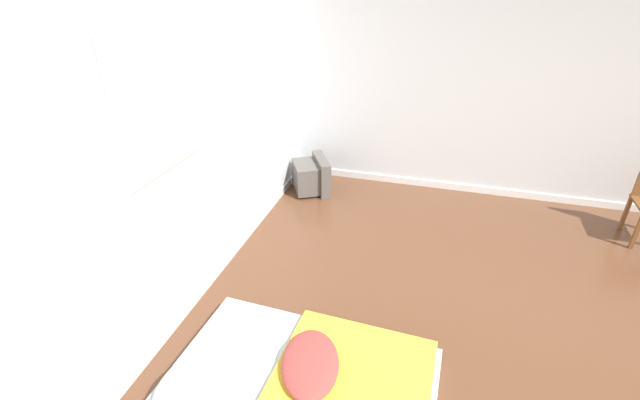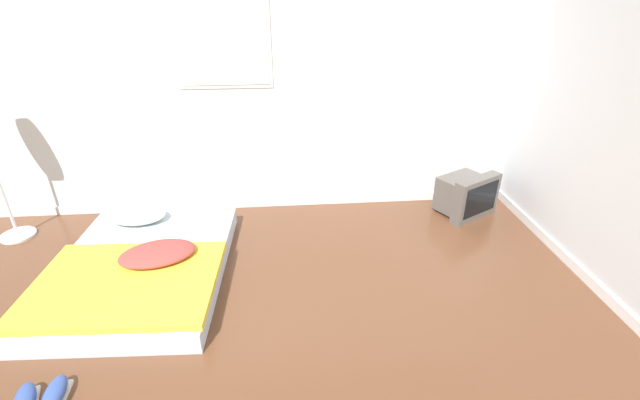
{
  "view_description": "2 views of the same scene",
  "coord_description": "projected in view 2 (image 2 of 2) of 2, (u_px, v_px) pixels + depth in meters",
  "views": [
    {
      "loc": [
        -2.42,
        1.15,
        2.51
      ],
      "look_at": [
        0.94,
        2.12,
        0.64
      ],
      "focal_mm": 24.0,
      "sensor_mm": 36.0,
      "label": 1
    },
    {
      "loc": [
        0.48,
        -1.16,
        2.16
      ],
      "look_at": [
        0.77,
        2.02,
        0.53
      ],
      "focal_mm": 24.0,
      "sensor_mm": 36.0,
      "label": 2
    }
  ],
  "objects": [
    {
      "name": "mattress_bed",
      "position": [
        141.0,
        266.0,
        3.46
      ],
      "size": [
        1.39,
        1.78,
        0.3
      ],
      "color": "silver",
      "rests_on": "ground_plane"
    },
    {
      "name": "wall_back",
      "position": [
        231.0,
        85.0,
        4.05
      ],
      "size": [
        8.14,
        0.08,
        2.6
      ],
      "color": "silver",
      "rests_on": "ground_plane"
    },
    {
      "name": "sneaker_pair",
      "position": [
        40.0,
        398.0,
        2.43
      ],
      "size": [
        0.3,
        0.31,
        0.1
      ],
      "color": "silver",
      "rests_on": "ground_plane"
    },
    {
      "name": "crt_tv",
      "position": [
        466.0,
        195.0,
        4.4
      ],
      "size": [
        0.65,
        0.61,
        0.44
      ],
      "color": "#56514C",
      "rests_on": "ground_plane"
    }
  ]
}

